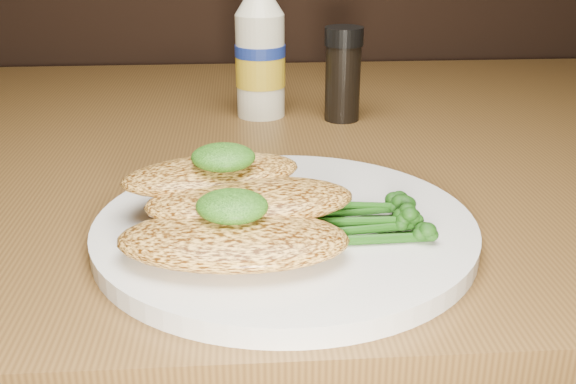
{
  "coord_description": "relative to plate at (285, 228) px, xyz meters",
  "views": [
    {
      "loc": [
        -0.05,
        0.34,
        0.98
      ],
      "look_at": [
        -0.02,
        0.8,
        0.79
      ],
      "focal_mm": 41.82,
      "sensor_mm": 36.0,
      "label": 1
    }
  ],
  "objects": [
    {
      "name": "chicken_mid",
      "position": [
        -0.03,
        -0.01,
        0.03
      ],
      "size": [
        0.16,
        0.09,
        0.02
      ],
      "primitive_type": "ellipsoid",
      "rotation": [
        0.0,
        0.0,
        0.1
      ],
      "color": "#F7B54E",
      "rests_on": "plate"
    },
    {
      "name": "plate",
      "position": [
        0.0,
        0.0,
        0.0
      ],
      "size": [
        0.29,
        0.29,
        0.02
      ],
      "primitive_type": "cylinder",
      "color": "white",
      "rests_on": "dining_table"
    },
    {
      "name": "pesto_front",
      "position": [
        -0.04,
        -0.04,
        0.04
      ],
      "size": [
        0.06,
        0.06,
        0.02
      ],
      "primitive_type": "ellipsoid",
      "rotation": [
        0.0,
        0.0,
        -0.34
      ],
      "color": "black",
      "rests_on": "chicken_front"
    },
    {
      "name": "broccolini_bundle",
      "position": [
        0.04,
        -0.02,
        0.02
      ],
      "size": [
        0.17,
        0.14,
        0.02
      ],
      "primitive_type": null,
      "rotation": [
        0.0,
        0.0,
        0.23
      ],
      "color": "#184910",
      "rests_on": "plate"
    },
    {
      "name": "chicken_front",
      "position": [
        -0.04,
        -0.06,
        0.02
      ],
      "size": [
        0.16,
        0.1,
        0.03
      ],
      "primitive_type": "ellipsoid",
      "rotation": [
        0.0,
        0.0,
        -0.08
      ],
      "color": "#F7B54E",
      "rests_on": "plate"
    },
    {
      "name": "pepper_grinder",
      "position": [
        0.09,
        0.31,
        0.05
      ],
      "size": [
        0.05,
        0.05,
        0.11
      ],
      "primitive_type": null,
      "rotation": [
        0.0,
        0.0,
        0.19
      ],
      "color": "black",
      "rests_on": "dining_table"
    },
    {
      "name": "chicken_back",
      "position": [
        -0.06,
        0.03,
        0.04
      ],
      "size": [
        0.15,
        0.11,
        0.02
      ],
      "primitive_type": "ellipsoid",
      "rotation": [
        0.0,
        0.0,
        0.27
      ],
      "color": "#F7B54E",
      "rests_on": "plate"
    },
    {
      "name": "pesto_back",
      "position": [
        -0.05,
        0.02,
        0.05
      ],
      "size": [
        0.06,
        0.05,
        0.02
      ],
      "primitive_type": "ellipsoid",
      "rotation": [
        0.0,
        0.0,
        -0.18
      ],
      "color": "black",
      "rests_on": "chicken_back"
    },
    {
      "name": "mayo_bottle",
      "position": [
        -0.01,
        0.34,
        0.08
      ],
      "size": [
        0.08,
        0.08,
        0.17
      ],
      "primitive_type": null,
      "rotation": [
        0.0,
        0.0,
        0.35
      ],
      "color": "#F1EECC",
      "rests_on": "dining_table"
    }
  ]
}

